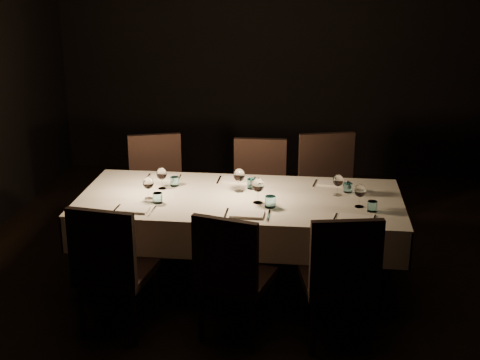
# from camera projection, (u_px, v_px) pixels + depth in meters

# --- Properties ---
(room) EXTENTS (5.01, 6.01, 3.01)m
(room) POSITION_uv_depth(u_px,v_px,m) (240.00, 104.00, 4.99)
(room) COLOR black
(room) RESTS_ON ground
(dining_table) EXTENTS (2.52, 1.12, 0.76)m
(dining_table) POSITION_uv_depth(u_px,v_px,m) (240.00, 206.00, 5.25)
(dining_table) COLOR black
(dining_table) RESTS_ON ground
(chair_near_left) EXTENTS (0.54, 0.54, 0.99)m
(chair_near_left) POSITION_uv_depth(u_px,v_px,m) (111.00, 265.00, 4.58)
(chair_near_left) COLOR black
(chair_near_left) RESTS_ON ground
(place_setting_near_left) EXTENTS (0.33, 0.40, 0.18)m
(place_setting_near_left) POSITION_uv_depth(u_px,v_px,m) (146.00, 194.00, 5.07)
(place_setting_near_left) COLOR white
(place_setting_near_left) RESTS_ON dining_table
(chair_near_center) EXTENTS (0.56, 0.56, 0.95)m
(chair_near_center) POSITION_uv_depth(u_px,v_px,m) (232.00, 272.00, 4.52)
(chair_near_center) COLOR black
(chair_near_center) RESTS_ON ground
(place_setting_near_center) EXTENTS (0.36, 0.42, 0.20)m
(place_setting_near_center) POSITION_uv_depth(u_px,v_px,m) (258.00, 198.00, 4.98)
(place_setting_near_center) COLOR white
(place_setting_near_center) RESTS_ON dining_table
(chair_near_right) EXTENTS (0.55, 0.55, 0.98)m
(chair_near_right) POSITION_uv_depth(u_px,v_px,m) (341.00, 275.00, 4.44)
(chair_near_right) COLOR black
(chair_near_right) RESTS_ON ground
(place_setting_near_right) EXTENTS (0.34, 0.40, 0.18)m
(place_setting_near_right) POSITION_uv_depth(u_px,v_px,m) (361.00, 203.00, 4.90)
(place_setting_near_right) COLOR white
(place_setting_near_right) RESTS_ON dining_table
(chair_far_left) EXTENTS (0.60, 0.60, 1.00)m
(chair_far_left) POSITION_uv_depth(u_px,v_px,m) (157.00, 186.00, 6.12)
(chair_far_left) COLOR black
(chair_far_left) RESTS_ON ground
(place_setting_far_left) EXTENTS (0.32, 0.40, 0.18)m
(place_setting_far_left) POSITION_uv_depth(u_px,v_px,m) (165.00, 177.00, 5.48)
(place_setting_far_left) COLOR white
(place_setting_far_left) RESTS_ON dining_table
(chair_far_center) EXTENTS (0.48, 0.48, 0.99)m
(chair_far_center) POSITION_uv_depth(u_px,v_px,m) (259.00, 190.00, 6.02)
(chair_far_center) COLOR black
(chair_far_center) RESTS_ON ground
(place_setting_far_center) EXTENTS (0.34, 0.41, 0.19)m
(place_setting_far_center) POSITION_uv_depth(u_px,v_px,m) (241.00, 179.00, 5.41)
(place_setting_far_center) COLOR white
(place_setting_far_center) RESTS_ON dining_table
(chair_far_right) EXTENTS (0.62, 0.62, 1.05)m
(chair_far_right) POSITION_uv_depth(u_px,v_px,m) (329.00, 189.00, 5.96)
(chair_far_right) COLOR black
(chair_far_right) RESTS_ON ground
(place_setting_far_right) EXTENTS (0.32, 0.40, 0.17)m
(place_setting_far_right) POSITION_uv_depth(u_px,v_px,m) (338.00, 183.00, 5.33)
(place_setting_far_right) COLOR white
(place_setting_far_right) RESTS_ON dining_table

